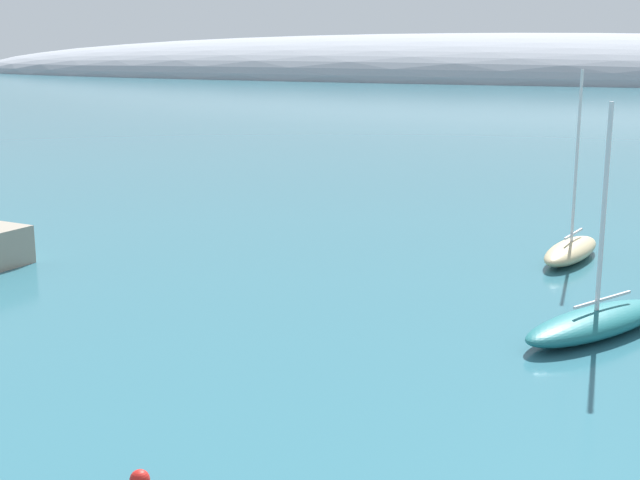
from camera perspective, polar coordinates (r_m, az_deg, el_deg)
The scene contains 4 objects.
distant_ridge at distance 262.26m, azimuth 12.16°, elevation 10.07°, with size 371.61×70.96×25.71m, color #999EA8.
sailboat_sand_mid_mooring at distance 48.14m, azimuth 15.82°, elevation -0.59°, with size 3.24×6.76×9.85m.
sailboat_teal_outer_mooring at distance 36.44m, azimuth 17.30°, elevation -4.98°, with size 6.21×8.02×9.08m.
mooring_buoy_red at distance 24.12m, azimuth -11.51°, elevation -14.85°, with size 0.53×0.53×0.53m, color red.
Camera 1 is at (14.44, -7.89, 11.37)m, focal length 49.81 mm.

